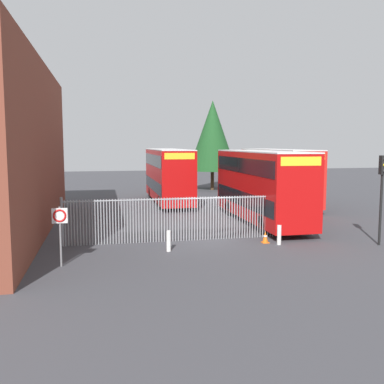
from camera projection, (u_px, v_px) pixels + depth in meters
The scene contains 11 objects.
ground_plane at pixel (180, 215), 29.85m from camera, with size 100.00×100.00×0.00m, color #3D3D42.
palisade_fence at pixel (195, 217), 21.79m from camera, with size 12.99×0.14×2.35m.
double_decker_bus_near_gate at pixel (261, 184), 26.53m from camera, with size 2.54×10.81×4.42m.
double_decker_bus_behind_fence_left at pixel (278, 175), 34.28m from camera, with size 2.54×10.81×4.42m.
double_decker_bus_behind_fence_right at pixel (168, 174), 35.42m from camera, with size 2.54×10.81×4.42m.
bollard_near_left at pixel (169, 241), 19.59m from camera, with size 0.20×0.20×0.95m, color silver.
bollard_center_front at pixel (279, 235), 20.90m from camera, with size 0.20×0.20×0.95m, color silver.
traffic_cone_by_gate at pixel (265, 237), 21.30m from camera, with size 0.34×0.34×0.59m.
speed_limit_sign_post at pixel (60, 223), 16.98m from camera, with size 0.60×0.14×2.40m.
traffic_light_kerbside at pixel (382, 183), 20.54m from camera, with size 0.28×0.33×4.30m.
tree_tall_back at pixel (213, 136), 45.37m from camera, with size 5.10×5.10×9.34m.
Camera 1 is at (-5.22, -21.04, 4.84)m, focal length 40.62 mm.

